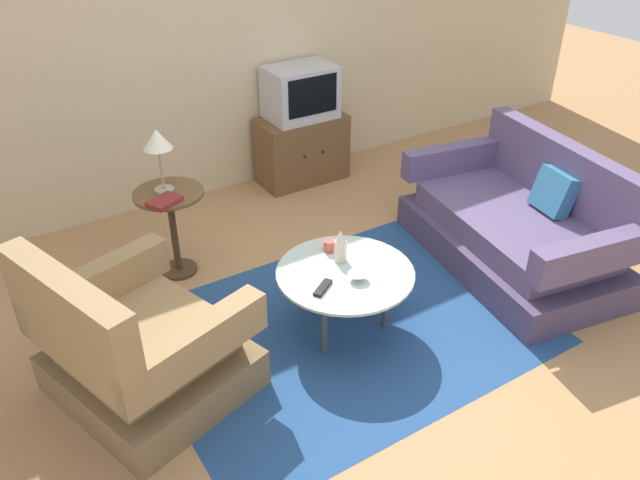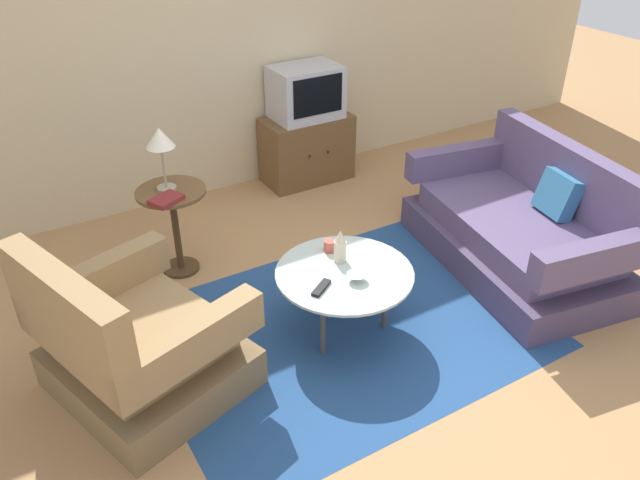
# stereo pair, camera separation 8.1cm
# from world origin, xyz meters

# --- Properties ---
(ground_plane) EXTENTS (16.00, 16.00, 0.00)m
(ground_plane) POSITION_xyz_m (0.00, 0.00, 0.00)
(ground_plane) COLOR #AD7F51
(back_wall) EXTENTS (9.00, 0.12, 2.70)m
(back_wall) POSITION_xyz_m (0.00, 2.33, 1.35)
(back_wall) COLOR #CCB78E
(back_wall) RESTS_ON ground
(area_rug) EXTENTS (2.41, 1.85, 0.00)m
(area_rug) POSITION_xyz_m (-0.14, -0.00, 0.00)
(area_rug) COLOR navy
(area_rug) RESTS_ON ground
(armchair) EXTENTS (1.16, 1.21, 0.97)m
(armchair) POSITION_xyz_m (-1.42, 0.13, 0.32)
(armchair) COLOR brown
(armchair) RESTS_ON ground
(couch) EXTENTS (1.22, 1.83, 0.88)m
(couch) POSITION_xyz_m (1.39, -0.02, 0.29)
(couch) COLOR #4B3E5C
(couch) RESTS_ON ground
(coffee_table) EXTENTS (0.86, 0.86, 0.44)m
(coffee_table) POSITION_xyz_m (-0.14, -0.00, 0.41)
(coffee_table) COLOR #B2C6C1
(coffee_table) RESTS_ON ground
(side_table) EXTENTS (0.48, 0.48, 0.65)m
(side_table) POSITION_xyz_m (-0.80, 1.19, 0.47)
(side_table) COLOR brown
(side_table) RESTS_ON ground
(tv_stand) EXTENTS (0.80, 0.44, 0.61)m
(tv_stand) POSITION_xyz_m (0.75, 2.02, 0.30)
(tv_stand) COLOR brown
(tv_stand) RESTS_ON ground
(television) EXTENTS (0.60, 0.43, 0.46)m
(television) POSITION_xyz_m (0.75, 2.03, 0.84)
(television) COLOR #B7B7BC
(television) RESTS_ON tv_stand
(table_lamp) EXTENTS (0.19, 0.19, 0.45)m
(table_lamp) POSITION_xyz_m (-0.82, 1.22, 1.01)
(table_lamp) COLOR #9E937A
(table_lamp) RESTS_ON side_table
(vase) EXTENTS (0.08, 0.08, 0.22)m
(vase) POSITION_xyz_m (-0.10, 0.12, 0.55)
(vase) COLOR beige
(vase) RESTS_ON coffee_table
(mug) EXTENTS (0.11, 0.07, 0.08)m
(mug) POSITION_xyz_m (-0.09, 0.25, 0.48)
(mug) COLOR #B74C3D
(mug) RESTS_ON coffee_table
(bowl) EXTENTS (0.12, 0.12, 0.05)m
(bowl) POSITION_xyz_m (-0.13, -0.11, 0.47)
(bowl) COLOR silver
(bowl) RESTS_ON coffee_table
(tv_remote_dark) EXTENTS (0.17, 0.13, 0.02)m
(tv_remote_dark) POSITION_xyz_m (-0.36, -0.08, 0.45)
(tv_remote_dark) COLOR black
(tv_remote_dark) RESTS_ON coffee_table
(book) EXTENTS (0.25, 0.22, 0.03)m
(book) POSITION_xyz_m (-0.88, 1.04, 0.67)
(book) COLOR maroon
(book) RESTS_ON side_table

